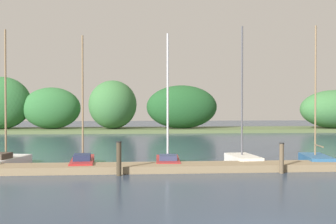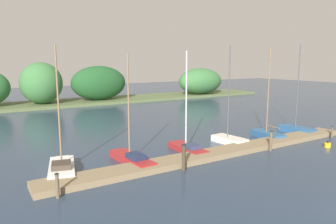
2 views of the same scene
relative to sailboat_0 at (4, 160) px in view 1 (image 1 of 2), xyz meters
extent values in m
cube|color=#847051|center=(10.37, -2.28, -0.18)|extent=(24.85, 1.80, 0.35)
cube|color=#56663D|center=(10.37, 29.51, -0.16)|extent=(66.46, 8.00, 0.40)
ellipsoid|color=#386B38|center=(4.27, 29.04, 2.97)|extent=(5.80, 5.93, 5.86)
ellipsoid|color=#2D6633|center=(-8.97, 29.48, 3.17)|extent=(6.94, 4.43, 6.26)
ellipsoid|color=#2D6633|center=(-3.08, 29.34, 2.54)|extent=(6.93, 4.26, 5.00)
ellipsoid|color=#1E4C23|center=(12.71, 29.01, 2.69)|extent=(8.68, 4.56, 5.30)
ellipsoid|color=#386B38|center=(31.69, 27.84, 2.41)|extent=(8.85, 5.45, 4.74)
cube|color=white|center=(-0.03, -0.10, -0.13)|extent=(2.25, 3.94, 0.46)
cube|color=white|center=(0.38, 1.52, -0.15)|extent=(0.97, 1.08, 0.39)
cylinder|color=#7F6647|center=(0.04, 0.17, 3.50)|extent=(0.10, 0.10, 6.79)
cube|color=maroon|center=(4.17, -0.65, -0.14)|extent=(1.41, 4.18, 0.44)
cube|color=maroon|center=(4.04, 1.19, -0.16)|extent=(0.69, 1.07, 0.38)
cube|color=#1E2847|center=(4.21, -1.16, 0.23)|extent=(0.93, 1.29, 0.29)
cylinder|color=#7F6647|center=(4.15, -0.34, 3.31)|extent=(0.10, 0.10, 6.46)
cube|color=maroon|center=(8.64, -0.46, -0.17)|extent=(1.42, 3.74, 0.38)
cube|color=maroon|center=(8.74, 1.19, -0.19)|extent=(0.72, 0.95, 0.32)
cube|color=#2D3856|center=(8.62, -0.92, 0.15)|extent=(0.97, 1.15, 0.25)
cylinder|color=#B7B7BC|center=(8.66, -0.19, 3.38)|extent=(0.11, 0.11, 6.71)
cube|color=silver|center=(12.79, -0.28, -0.11)|extent=(1.53, 2.93, 0.49)
cube|color=silver|center=(12.67, 0.98, -0.14)|extent=(0.77, 0.77, 0.42)
cylinder|color=#4C4C51|center=(12.77, -0.07, 3.67)|extent=(0.10, 0.10, 7.07)
cube|color=#285684|center=(16.70, -0.74, -0.10)|extent=(1.68, 3.17, 0.51)
cube|color=#285684|center=(16.90, 0.60, -0.13)|extent=(0.79, 0.85, 0.43)
cylinder|color=#7F6647|center=(16.73, -0.52, 3.69)|extent=(0.09, 0.09, 7.07)
cylinder|color=#7F6647|center=(16.63, -1.22, 0.72)|extent=(0.30, 1.57, 0.07)
cylinder|color=#3D3323|center=(6.16, -3.52, 0.41)|extent=(0.22, 0.22, 1.53)
cylinder|color=black|center=(6.16, -3.52, 1.19)|extent=(0.26, 0.26, 0.04)
cylinder|color=brown|center=(13.83, -3.42, 0.35)|extent=(0.21, 0.21, 1.41)
cylinder|color=black|center=(13.83, -3.42, 1.07)|extent=(0.24, 0.24, 0.04)
camera|label=1|loc=(6.85, -23.12, 2.86)|focal=45.68mm
camera|label=2|loc=(-3.97, -18.00, 6.00)|focal=33.47mm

